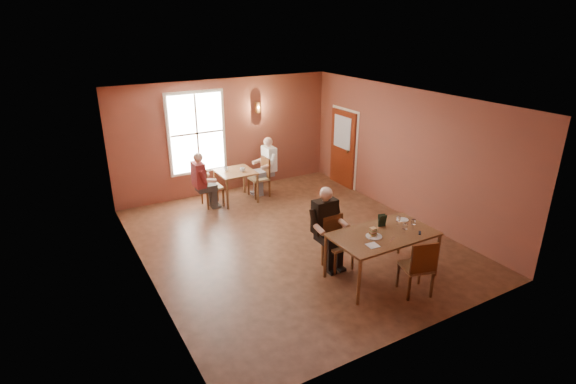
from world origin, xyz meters
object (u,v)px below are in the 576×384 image
chair_diner_maroon (212,186)px  diner_main (340,232)px  chair_empty (416,266)px  main_table (382,255)px  second_table (236,186)px  chair_diner_white (259,177)px  diner_maroon (210,179)px  chair_diner_main (338,244)px  diner_white (260,169)px

chair_diner_maroon → diner_main: bearing=13.3°
chair_empty → chair_diner_maroon: 5.59m
main_table → chair_diner_maroon: bearing=107.4°
chair_empty → second_table: 5.44m
chair_diner_white → diner_maroon: size_ratio=0.74×
chair_diner_main → second_table: size_ratio=1.11×
chair_diner_white → diner_maroon: bearing=90.0°
diner_white → diner_maroon: diner_white is taller
diner_main → chair_diner_white: diner_main is taller
chair_diner_maroon → diner_maroon: 0.19m
chair_diner_main → diner_main: bearing=90.0°
chair_diner_main → chair_diner_white: (0.34, 4.02, 0.01)m
chair_diner_white → chair_diner_maroon: size_ratio=1.00×
main_table → diner_maroon: 4.91m
chair_diner_main → chair_empty: (0.67, -1.33, 0.02)m
chair_empty → chair_diner_maroon: size_ratio=1.01×
chair_empty → chair_diner_white: bearing=110.0°
diner_white → chair_diner_maroon: diner_white is taller
main_table → diner_main: diner_main is taller
chair_diner_main → second_table: bearing=-85.6°
chair_diner_main → chair_diner_white: size_ratio=0.97×
chair_diner_main → diner_main: size_ratio=0.67×
chair_diner_maroon → diner_white: bearing=90.0°
chair_diner_main → chair_empty: 1.49m
diner_main → second_table: bearing=-85.6°
main_table → chair_diner_main: 0.82m
chair_diner_white → diner_main: bearing=175.2°
main_table → chair_diner_white: (-0.16, 4.67, 0.08)m
chair_diner_white → diner_white: 0.22m
chair_diner_maroon → chair_diner_main: bearing=13.4°
main_table → diner_maroon: bearing=107.7°
chair_empty → chair_diner_white: size_ratio=1.01×
second_table → chair_diner_maroon: (-0.65, 0.00, 0.12)m
second_table → chair_diner_main: bearing=-85.6°
diner_main → diner_maroon: size_ratio=1.07×
second_table → diner_maroon: (-0.68, 0.00, 0.30)m
chair_diner_main → diner_maroon: 4.15m
chair_diner_main → diner_white: diner_white is taller
chair_empty → diner_white: (-0.30, 5.35, 0.21)m
diner_main → second_table: diner_main is taller
main_table → diner_white: (-0.13, 4.67, 0.30)m
chair_empty → diner_maroon: 5.61m
second_table → diner_maroon: diner_maroon is taller
chair_diner_white → chair_diner_maroon: (-1.30, 0.00, 0.00)m
diner_main → chair_diner_maroon: diner_main is taller
chair_diner_maroon → diner_maroon: (-0.03, 0.00, 0.18)m
diner_white → diner_maroon: size_ratio=1.05×
diner_maroon → chair_diner_white: bearing=90.0°
main_table → diner_main: bearing=128.9°
chair_diner_main → chair_diner_maroon: 4.13m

